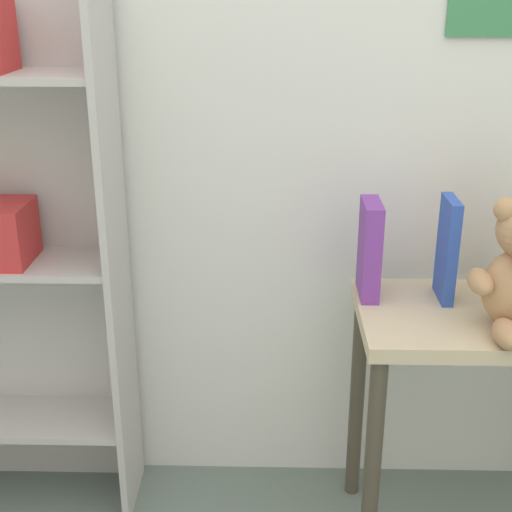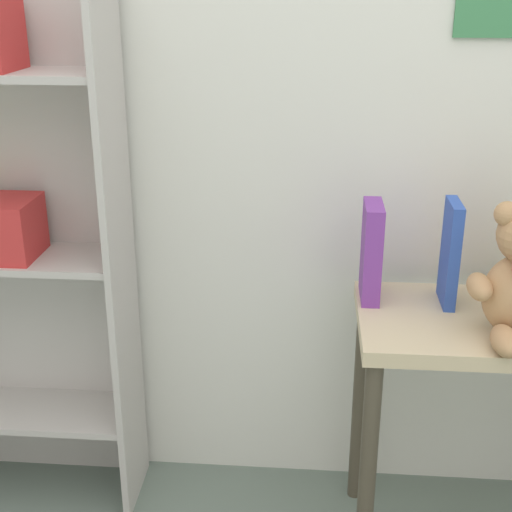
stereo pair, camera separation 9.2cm
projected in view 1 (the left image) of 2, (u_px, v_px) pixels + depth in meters
wall_back at (382, 43)px, 1.76m from camera, size 4.80×0.07×2.50m
display_table at (483, 357)px, 1.74m from camera, size 0.61×0.39×0.66m
book_standing_purple at (370, 249)px, 1.74m from camera, size 0.04×0.13×0.24m
book_standing_blue at (447, 249)px, 1.72m from camera, size 0.03×0.12×0.25m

